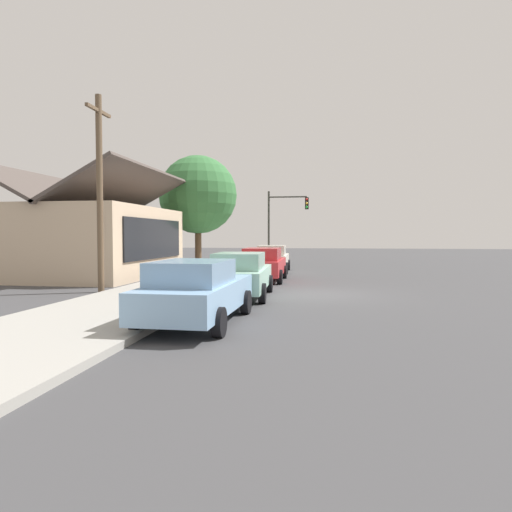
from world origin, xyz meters
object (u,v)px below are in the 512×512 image
at_px(car_seafoam, 241,274).
at_px(car_ivory, 272,258).
at_px(car_skyblue, 197,291).
at_px(fire_hydrant_red, 195,283).
at_px(shade_tree, 198,195).
at_px(traffic_light_main, 284,216).
at_px(car_cherry, 263,264).
at_px(utility_pole_wooden, 100,190).

distance_m(car_seafoam, car_ivory, 11.36).
xyz_separation_m(car_skyblue, fire_hydrant_red, (4.68, 1.40, -0.32)).
bearing_deg(car_ivory, shade_tree, 57.90).
relative_size(car_skyblue, car_seafoam, 1.00).
bearing_deg(traffic_light_main, car_ivory, 175.99).
xyz_separation_m(car_cherry, shade_tree, (8.68, 5.66, 4.10)).
distance_m(car_skyblue, car_ivory, 16.30).
height_order(car_seafoam, shade_tree, shade_tree).
height_order(car_skyblue, shade_tree, shade_tree).
height_order(car_seafoam, fire_hydrant_red, car_seafoam).
bearing_deg(car_cherry, car_skyblue, 178.14).
xyz_separation_m(car_cherry, fire_hydrant_red, (-6.10, 1.57, -0.32)).
height_order(car_skyblue, car_ivory, same).
height_order(car_ivory, traffic_light_main, traffic_light_main).
distance_m(car_seafoam, fire_hydrant_red, 1.63).
xyz_separation_m(car_skyblue, traffic_light_main, (20.58, -0.26, 2.67)).
xyz_separation_m(car_ivory, utility_pole_wooden, (-10.74, 5.36, 3.11)).
bearing_deg(traffic_light_main, car_skyblue, 179.28).
height_order(car_skyblue, car_seafoam, same).
bearing_deg(traffic_light_main, utility_pole_wooden, 159.35).
xyz_separation_m(car_seafoam, utility_pole_wooden, (0.62, 5.57, 3.11)).
bearing_deg(car_skyblue, car_cherry, 0.11).
bearing_deg(utility_pole_wooden, car_skyblue, -135.84).
bearing_deg(utility_pole_wooden, car_seafoam, -96.34).
distance_m(car_cherry, traffic_light_main, 10.16).
height_order(car_ivory, shade_tree, shade_tree).
bearing_deg(car_skyblue, fire_hydrant_red, 17.65).
bearing_deg(car_cherry, car_ivory, 1.17).
bearing_deg(shade_tree, car_skyblue, -164.23).
height_order(utility_pole_wooden, fire_hydrant_red, utility_pole_wooden).
height_order(car_skyblue, utility_pole_wooden, utility_pole_wooden).
bearing_deg(traffic_light_main, fire_hydrant_red, 174.04).
relative_size(car_skyblue, shade_tree, 0.65).
height_order(car_cherry, utility_pole_wooden, utility_pole_wooden).
xyz_separation_m(car_ivory, shade_tree, (3.16, 5.45, 4.10)).
xyz_separation_m(shade_tree, traffic_light_main, (1.12, -5.75, -1.43)).
distance_m(car_skyblue, fire_hydrant_red, 4.90).
bearing_deg(fire_hydrant_red, car_ivory, -6.67).
xyz_separation_m(car_seafoam, car_cherry, (5.84, 0.01, -0.00)).
relative_size(car_seafoam, car_cherry, 1.06).
bearing_deg(car_ivory, utility_pole_wooden, 151.44).
relative_size(traffic_light_main, utility_pole_wooden, 0.69).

